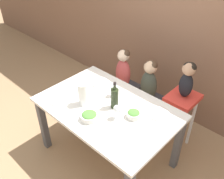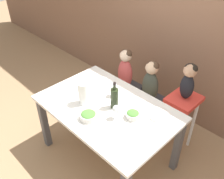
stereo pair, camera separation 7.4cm
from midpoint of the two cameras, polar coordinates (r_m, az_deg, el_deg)
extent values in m
plane|color=#9E7A56|center=(3.12, -1.62, -14.71)|extent=(14.00, 14.00, 0.00)
cube|color=brown|center=(3.20, 14.84, 15.35)|extent=(10.00, 0.06, 2.70)
cube|color=white|center=(2.59, -1.89, -4.22)|extent=(1.43, 0.94, 0.03)
cube|color=#4C4C51|center=(3.07, -16.07, -7.68)|extent=(0.07, 0.07, 0.72)
cube|color=#4C4C51|center=(3.42, -4.69, -1.04)|extent=(0.07, 0.07, 0.72)
cube|color=#4C4C51|center=(2.83, 14.07, -11.96)|extent=(0.07, 0.07, 0.72)
cylinder|color=silver|center=(3.54, -1.37, -2.74)|extent=(0.04, 0.04, 0.40)
cylinder|color=silver|center=(3.40, 1.93, -4.70)|extent=(0.04, 0.04, 0.40)
cylinder|color=silver|center=(3.70, 1.59, -0.82)|extent=(0.04, 0.04, 0.40)
cylinder|color=silver|center=(3.56, 4.86, -2.61)|extent=(0.04, 0.04, 0.40)
cube|color=#2D2D33|center=(3.41, 1.82, 0.28)|extent=(0.36, 0.42, 0.05)
cylinder|color=silver|center=(3.33, 3.75, -5.77)|extent=(0.04, 0.04, 0.40)
cylinder|color=silver|center=(3.21, 7.50, -7.94)|extent=(0.04, 0.04, 0.40)
cylinder|color=silver|center=(3.50, 6.64, -3.58)|extent=(0.04, 0.04, 0.40)
cylinder|color=silver|center=(3.39, 10.30, -5.56)|extent=(0.04, 0.04, 0.40)
cube|color=#2D2D33|center=(3.21, 7.34, -2.66)|extent=(0.36, 0.42, 0.05)
cylinder|color=silver|center=(3.05, 11.15, -7.54)|extent=(0.04, 0.04, 0.70)
cylinder|color=silver|center=(2.97, 14.88, -9.54)|extent=(0.04, 0.04, 0.70)
cylinder|color=silver|center=(3.20, 13.48, -5.40)|extent=(0.04, 0.04, 0.70)
cylinder|color=silver|center=(3.13, 17.07, -7.23)|extent=(0.04, 0.04, 0.70)
cube|color=red|center=(2.85, 15.22, -1.89)|extent=(0.31, 0.36, 0.05)
ellipsoid|color=#C64C4C|center=(3.28, 1.90, 3.62)|extent=(0.22, 0.15, 0.42)
sphere|color=beige|center=(3.15, 1.99, 7.76)|extent=(0.16, 0.16, 0.16)
ellipsoid|color=#473323|center=(3.15, 2.12, 8.20)|extent=(0.15, 0.15, 0.11)
ellipsoid|color=#3D4238|center=(3.07, 7.67, 0.78)|extent=(0.22, 0.15, 0.42)
sphere|color=#D6AD89|center=(2.93, 8.08, 5.09)|extent=(0.16, 0.16, 0.16)
ellipsoid|color=#473323|center=(2.92, 8.22, 5.55)|extent=(0.15, 0.15, 0.11)
ellipsoid|color=black|center=(2.75, 15.77, 0.95)|extent=(0.15, 0.10, 0.29)
sphere|color=tan|center=(2.65, 16.46, 4.49)|extent=(0.14, 0.14, 0.14)
ellipsoid|color=black|center=(2.65, 16.62, 4.95)|extent=(0.14, 0.13, 0.10)
cylinder|color=#232D19|center=(2.50, -0.24, -2.08)|extent=(0.08, 0.08, 0.22)
cylinder|color=#232D19|center=(2.41, -0.24, 0.76)|extent=(0.03, 0.03, 0.08)
cylinder|color=black|center=(2.40, -0.25, 1.35)|extent=(0.03, 0.03, 0.02)
cylinder|color=white|center=(2.56, -7.38, -1.03)|extent=(0.11, 0.11, 0.25)
cylinder|color=white|center=(2.44, 0.25, -6.52)|extent=(0.06, 0.06, 0.00)
cylinder|color=white|center=(2.42, 0.25, -5.91)|extent=(0.01, 0.01, 0.07)
ellipsoid|color=white|center=(2.37, 0.26, -4.52)|extent=(0.07, 0.07, 0.09)
cylinder|color=white|center=(2.72, -0.37, -1.43)|extent=(0.06, 0.06, 0.00)
cylinder|color=white|center=(2.70, -0.37, -0.84)|extent=(0.01, 0.01, 0.07)
ellipsoid|color=white|center=(2.66, -0.38, 0.49)|extent=(0.07, 0.07, 0.09)
cylinder|color=silver|center=(2.43, -6.08, -6.24)|extent=(0.17, 0.17, 0.06)
ellipsoid|color=#4C8438|center=(2.41, -6.12, -5.73)|extent=(0.14, 0.14, 0.04)
cylinder|color=silver|center=(2.44, 4.07, -5.81)|extent=(0.14, 0.14, 0.06)
ellipsoid|color=#4C8438|center=(2.42, 4.09, -5.31)|extent=(0.12, 0.12, 0.04)
cylinder|color=silver|center=(2.73, -12.79, -2.20)|extent=(0.22, 0.22, 0.01)
cylinder|color=silver|center=(2.93, -3.45, 1.65)|extent=(0.22, 0.22, 0.01)
cylinder|color=silver|center=(2.52, 9.70, -5.40)|extent=(0.22, 0.22, 0.01)
camera|label=1|loc=(0.04, -90.84, -0.60)|focal=40.00mm
camera|label=2|loc=(0.04, 89.16, 0.60)|focal=40.00mm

